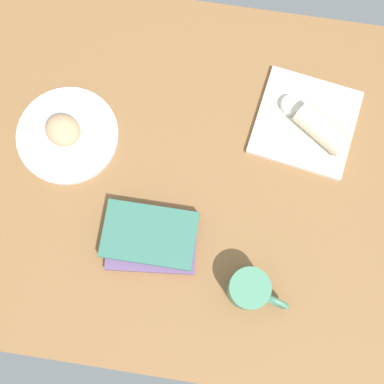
{
  "coord_description": "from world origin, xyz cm",
  "views": [
    {
      "loc": [
        -9.98,
        30.55,
        121.11
      ],
      "look_at": [
        -6.0,
        4.66,
        7.0
      ],
      "focal_mm": 48.96,
      "sensor_mm": 36.0,
      "label": 1
    }
  ],
  "objects_px": {
    "round_plate": "(68,135)",
    "square_plate": "(305,123)",
    "scone_pastry": "(63,130)",
    "book_stack": "(151,238)",
    "sauce_cup": "(291,105)",
    "breakfast_wrap": "(322,129)",
    "coffee_mug": "(250,290)"
  },
  "relations": [
    {
      "from": "book_stack",
      "to": "coffee_mug",
      "type": "xyz_separation_m",
      "value": [
        -0.23,
        0.08,
        0.03
      ]
    },
    {
      "from": "round_plate",
      "to": "coffee_mug",
      "type": "relative_size",
      "value": 1.77
    },
    {
      "from": "square_plate",
      "to": "coffee_mug",
      "type": "xyz_separation_m",
      "value": [
        0.08,
        0.41,
        0.04
      ]
    },
    {
      "from": "sauce_cup",
      "to": "breakfast_wrap",
      "type": "xyz_separation_m",
      "value": [
        -0.07,
        0.05,
        0.02
      ]
    },
    {
      "from": "breakfast_wrap",
      "to": "book_stack",
      "type": "xyz_separation_m",
      "value": [
        0.35,
        0.3,
        -0.02
      ]
    },
    {
      "from": "sauce_cup",
      "to": "book_stack",
      "type": "relative_size",
      "value": 0.22
    },
    {
      "from": "round_plate",
      "to": "scone_pastry",
      "type": "xyz_separation_m",
      "value": [
        0.0,
        0.0,
        0.03
      ]
    },
    {
      "from": "round_plate",
      "to": "breakfast_wrap",
      "type": "xyz_separation_m",
      "value": [
        -0.58,
        -0.09,
        0.04
      ]
    },
    {
      "from": "round_plate",
      "to": "book_stack",
      "type": "xyz_separation_m",
      "value": [
        -0.24,
        0.21,
        0.01
      ]
    },
    {
      "from": "scone_pastry",
      "to": "book_stack",
      "type": "distance_m",
      "value": 0.32
    },
    {
      "from": "square_plate",
      "to": "book_stack",
      "type": "bearing_deg",
      "value": 46.27
    },
    {
      "from": "breakfast_wrap",
      "to": "book_stack",
      "type": "distance_m",
      "value": 0.46
    },
    {
      "from": "round_plate",
      "to": "book_stack",
      "type": "height_order",
      "value": "book_stack"
    },
    {
      "from": "breakfast_wrap",
      "to": "sauce_cup",
      "type": "bearing_deg",
      "value": -90.32
    },
    {
      "from": "coffee_mug",
      "to": "breakfast_wrap",
      "type": "bearing_deg",
      "value": -106.9
    },
    {
      "from": "round_plate",
      "to": "square_plate",
      "type": "distance_m",
      "value": 0.56
    },
    {
      "from": "scone_pastry",
      "to": "book_stack",
      "type": "xyz_separation_m",
      "value": [
        -0.24,
        0.21,
        -0.02
      ]
    },
    {
      "from": "square_plate",
      "to": "breakfast_wrap",
      "type": "xyz_separation_m",
      "value": [
        -0.03,
        0.02,
        0.04
      ]
    },
    {
      "from": "round_plate",
      "to": "square_plate",
      "type": "height_order",
      "value": "square_plate"
    },
    {
      "from": "square_plate",
      "to": "sauce_cup",
      "type": "distance_m",
      "value": 0.05
    },
    {
      "from": "square_plate",
      "to": "scone_pastry",
      "type": "bearing_deg",
      "value": 11.91
    },
    {
      "from": "scone_pastry",
      "to": "breakfast_wrap",
      "type": "distance_m",
      "value": 0.59
    },
    {
      "from": "breakfast_wrap",
      "to": "coffee_mug",
      "type": "distance_m",
      "value": 0.4
    },
    {
      "from": "scone_pastry",
      "to": "breakfast_wrap",
      "type": "bearing_deg",
      "value": -170.98
    },
    {
      "from": "scone_pastry",
      "to": "coffee_mug",
      "type": "relative_size",
      "value": 0.62
    },
    {
      "from": "scone_pastry",
      "to": "square_plate",
      "type": "xyz_separation_m",
      "value": [
        -0.55,
        -0.12,
        -0.03
      ]
    },
    {
      "from": "sauce_cup",
      "to": "round_plate",
      "type": "bearing_deg",
      "value": 16.02
    },
    {
      "from": "square_plate",
      "to": "breakfast_wrap",
      "type": "height_order",
      "value": "breakfast_wrap"
    },
    {
      "from": "square_plate",
      "to": "coffee_mug",
      "type": "relative_size",
      "value": 1.68
    },
    {
      "from": "round_plate",
      "to": "sauce_cup",
      "type": "height_order",
      "value": "sauce_cup"
    },
    {
      "from": "square_plate",
      "to": "sauce_cup",
      "type": "bearing_deg",
      "value": -35.28
    },
    {
      "from": "breakfast_wrap",
      "to": "round_plate",
      "type": "bearing_deg",
      "value": -45.99
    }
  ]
}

